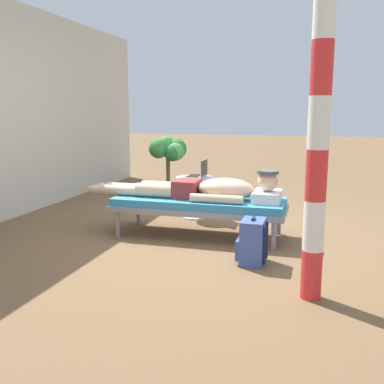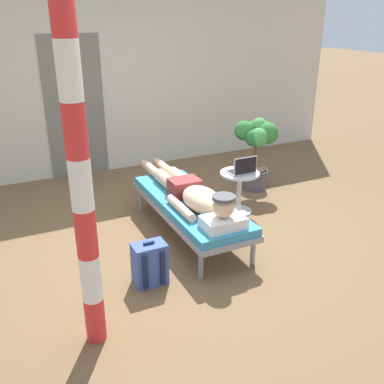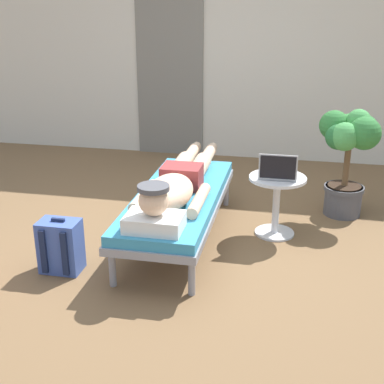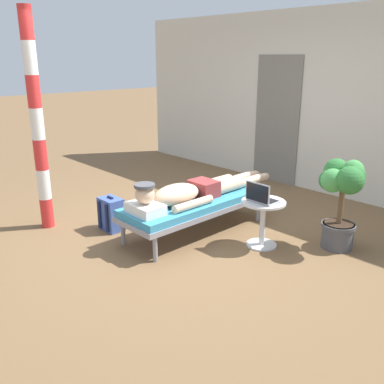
# 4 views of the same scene
# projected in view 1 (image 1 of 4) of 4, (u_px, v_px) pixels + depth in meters

# --- Properties ---
(ground_plane) EXTENTS (40.00, 40.00, 0.00)m
(ground_plane) POSITION_uv_depth(u_px,v_px,m) (210.00, 237.00, 4.84)
(ground_plane) COLOR brown
(lounge_chair) EXTENTS (0.67, 1.88, 0.42)m
(lounge_chair) POSITION_uv_depth(u_px,v_px,m) (199.00, 205.00, 4.84)
(lounge_chair) COLOR gray
(lounge_chair) RESTS_ON ground
(person_reclining) EXTENTS (0.53, 2.17, 0.33)m
(person_reclining) POSITION_uv_depth(u_px,v_px,m) (205.00, 189.00, 4.79)
(person_reclining) COLOR white
(person_reclining) RESTS_ON lounge_chair
(side_table) EXTENTS (0.48, 0.48, 0.52)m
(side_table) POSITION_uv_depth(u_px,v_px,m) (195.00, 190.00, 5.66)
(side_table) COLOR silver
(side_table) RESTS_ON ground
(laptop) EXTENTS (0.31, 0.24, 0.23)m
(laptop) POSITION_uv_depth(u_px,v_px,m) (199.00, 173.00, 5.60)
(laptop) COLOR #A5A8AD
(laptop) RESTS_ON side_table
(backpack) EXTENTS (0.30, 0.26, 0.42)m
(backpack) POSITION_uv_depth(u_px,v_px,m) (252.00, 242.00, 3.98)
(backpack) COLOR #3F59A5
(backpack) RESTS_ON ground
(potted_plant) EXTENTS (0.53, 0.48, 1.00)m
(potted_plant) POSITION_uv_depth(u_px,v_px,m) (169.00, 161.00, 6.32)
(potted_plant) COLOR #4C4C51
(potted_plant) RESTS_ON ground
(porch_post) EXTENTS (0.15, 0.15, 2.54)m
(porch_post) POSITION_uv_depth(u_px,v_px,m) (319.00, 123.00, 3.04)
(porch_post) COLOR red
(porch_post) RESTS_ON ground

